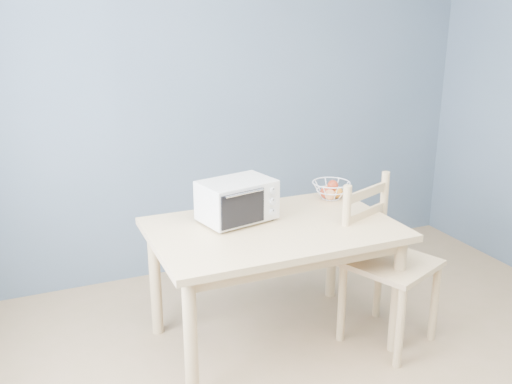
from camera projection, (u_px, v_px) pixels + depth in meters
name	position (u px, v px, depth m)	size (l,w,h in m)	color
room	(427.00, 179.00, 2.23)	(4.01, 4.51, 2.61)	tan
dining_table	(273.00, 242.00, 3.29)	(1.40, 0.90, 0.75)	tan
toaster_oven	(235.00, 201.00, 3.29)	(0.47, 0.39, 0.25)	silver
fruit_basket	(331.00, 190.00, 3.71)	(0.29, 0.29, 0.13)	white
dining_chair	(384.00, 264.00, 3.38)	(0.60, 0.60, 0.99)	tan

